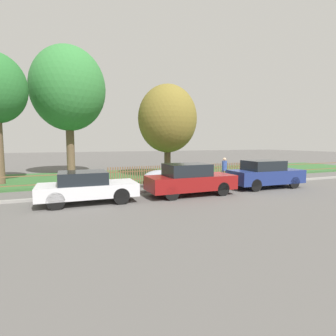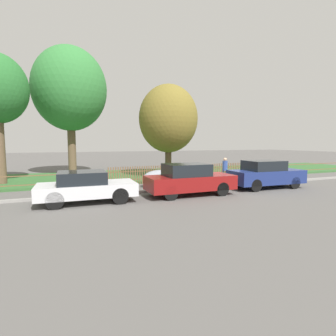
# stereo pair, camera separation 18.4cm
# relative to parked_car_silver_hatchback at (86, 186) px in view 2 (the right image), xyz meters

# --- Properties ---
(ground_plane) EXTENTS (120.00, 120.00, 0.00)m
(ground_plane) POSITION_rel_parked_car_silver_hatchback_xyz_m (7.25, 1.08, -0.68)
(ground_plane) COLOR #565451
(kerb_stone) EXTENTS (39.77, 0.20, 0.12)m
(kerb_stone) POSITION_rel_parked_car_silver_hatchback_xyz_m (7.25, 1.18, -0.62)
(kerb_stone) COLOR gray
(kerb_stone) RESTS_ON ground
(grass_strip) EXTENTS (39.77, 8.46, 0.01)m
(grass_strip) POSITION_rel_parked_car_silver_hatchback_xyz_m (7.25, 8.14, -0.68)
(grass_strip) COLOR #33602D
(grass_strip) RESTS_ON ground
(park_fence) EXTENTS (39.77, 0.05, 1.08)m
(park_fence) POSITION_rel_parked_car_silver_hatchback_xyz_m (7.25, 3.92, -0.14)
(park_fence) COLOR brown
(park_fence) RESTS_ON ground
(parked_car_silver_hatchback) EXTENTS (4.00, 1.86, 1.32)m
(parked_car_silver_hatchback) POSITION_rel_parked_car_silver_hatchback_xyz_m (0.00, 0.00, 0.00)
(parked_car_silver_hatchback) COLOR silver
(parked_car_silver_hatchback) RESTS_ON ground
(parked_car_black_saloon) EXTENTS (4.21, 1.72, 1.50)m
(parked_car_black_saloon) POSITION_rel_parked_car_silver_hatchback_xyz_m (4.69, -0.21, 0.07)
(parked_car_black_saloon) COLOR maroon
(parked_car_black_saloon) RESTS_ON ground
(parked_car_navy_estate) EXTENTS (4.16, 1.78, 1.52)m
(parked_car_navy_estate) POSITION_rel_parked_car_silver_hatchback_xyz_m (9.47, -0.03, 0.09)
(parked_car_navy_estate) COLOR navy
(parked_car_navy_estate) RESTS_ON ground
(covered_motorcycle) EXTENTS (2.06, 0.95, 0.95)m
(covered_motorcycle) POSITION_rel_parked_car_silver_hatchback_xyz_m (4.30, 2.65, -0.09)
(covered_motorcycle) COLOR black
(covered_motorcycle) RESTS_ON ground
(tree_behind_motorcycle) EXTENTS (5.45, 5.45, 9.65)m
(tree_behind_motorcycle) POSITION_rel_parked_car_silver_hatchback_xyz_m (-0.19, 10.24, 5.80)
(tree_behind_motorcycle) COLOR brown
(tree_behind_motorcycle) RESTS_ON ground
(tree_mid_park) EXTENTS (4.24, 4.24, 6.65)m
(tree_mid_park) POSITION_rel_parked_car_silver_hatchback_xyz_m (6.31, 6.49, 3.51)
(tree_mid_park) COLOR brown
(tree_mid_park) RESTS_ON ground
(pedestrian_near_fence) EXTENTS (0.42, 0.42, 1.55)m
(pedestrian_near_fence) POSITION_rel_parked_car_silver_hatchback_xyz_m (8.58, 2.58, 0.19)
(pedestrian_near_fence) COLOR slate
(pedestrian_near_fence) RESTS_ON ground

